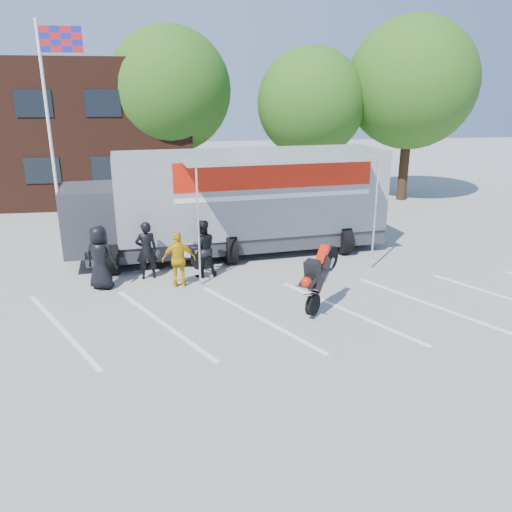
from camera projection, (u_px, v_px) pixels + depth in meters
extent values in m
plane|color=gray|center=(255.00, 335.00, 11.77)|extent=(100.00, 100.00, 0.00)
cube|color=white|center=(249.00, 317.00, 12.71)|extent=(18.09, 13.33, 0.01)
cube|color=#3F1E14|center=(19.00, 132.00, 26.25)|extent=(18.00, 8.00, 7.00)
cylinder|color=white|center=(50.00, 133.00, 19.05)|extent=(0.12, 0.12, 8.00)
cube|color=red|center=(61.00, 39.00, 18.13)|extent=(1.50, 0.04, 0.90)
cylinder|color=#382314|center=(174.00, 170.00, 26.04)|extent=(0.50, 0.50, 3.24)
sphere|color=#1F4D13|center=(170.00, 90.00, 24.81)|extent=(6.12, 6.12, 6.12)
cylinder|color=#382314|center=(309.00, 173.00, 26.11)|extent=(0.50, 0.50, 2.88)
sphere|color=#1F4D13|center=(311.00, 103.00, 25.02)|extent=(5.44, 5.44, 5.44)
cylinder|color=#382314|center=(404.00, 167.00, 26.24)|extent=(0.50, 0.50, 3.42)
sphere|color=#1F4D13|center=(411.00, 83.00, 24.94)|extent=(6.46, 6.46, 6.46)
imported|color=black|center=(100.00, 258.00, 14.32)|extent=(1.07, 0.88, 1.87)
imported|color=black|center=(146.00, 250.00, 15.13)|extent=(0.72, 0.55, 1.79)
imported|color=black|center=(202.00, 249.00, 15.29)|extent=(1.00, 0.85, 1.79)
imported|color=#DBA50B|center=(179.00, 260.00, 14.49)|extent=(0.99, 0.45, 1.66)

